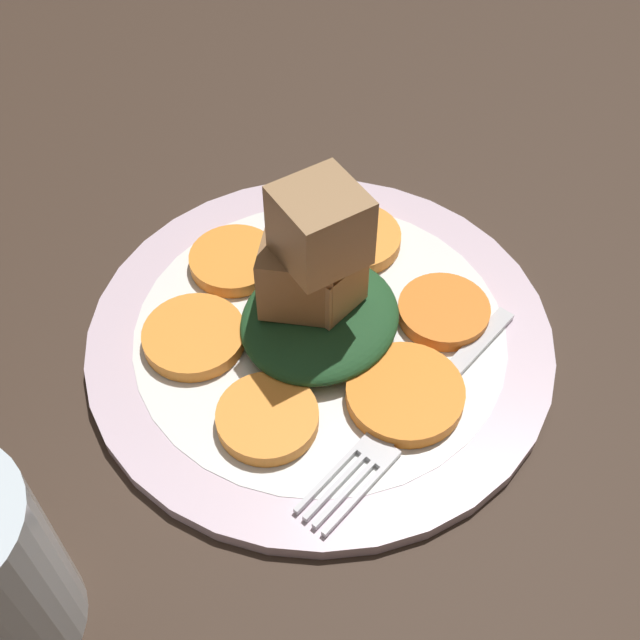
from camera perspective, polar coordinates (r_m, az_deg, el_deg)
name	(u,v)px	position (r cm, az deg, el deg)	size (l,w,h in cm)	color
table_slab	(320,350)	(53.50, 0.00, -2.13)	(120.00, 120.00, 2.00)	#38281E
plate	(320,335)	(52.31, 0.00, -1.11)	(30.14, 30.14, 1.05)	silver
carrot_slice_0	(354,239)	(56.90, 2.45, 5.81)	(6.59, 6.59, 0.99)	orange
carrot_slice_1	(234,260)	(55.65, -6.13, 4.25)	(6.16, 6.16, 0.99)	orange
carrot_slice_2	(194,336)	(51.51, -8.95, -1.16)	(6.55, 6.55, 0.99)	orange
carrot_slice_3	(267,418)	(47.40, -3.76, -6.96)	(6.06, 6.06, 0.99)	orange
carrot_slice_4	(405,393)	(48.53, 6.07, -5.22)	(7.15, 7.15, 0.99)	orange
carrot_slice_5	(444,311)	(52.84, 8.78, 0.62)	(5.99, 5.99, 0.99)	orange
center_pile	(318,283)	(49.07, -0.14, 2.68)	(10.86, 9.78, 11.51)	#1E4723
fork	(413,413)	(48.15, 6.60, -6.58)	(19.69, 4.28, 0.40)	silver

